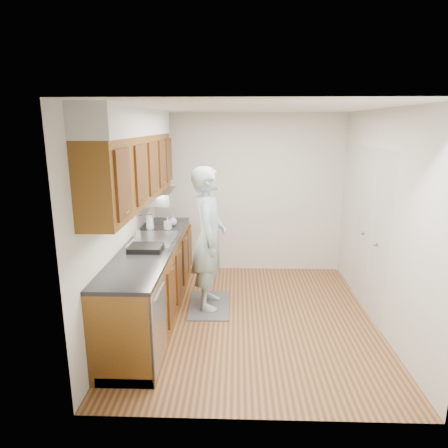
% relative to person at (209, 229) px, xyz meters
% --- Properties ---
extents(floor, '(3.50, 3.50, 0.00)m').
position_rel_person_xyz_m(floor, '(0.53, -0.33, -1.05)').
color(floor, olive).
rests_on(floor, ground).
extents(ceiling, '(3.50, 3.50, 0.00)m').
position_rel_person_xyz_m(ceiling, '(0.53, -0.33, 1.45)').
color(ceiling, white).
rests_on(ceiling, wall_left).
extents(wall_left, '(0.02, 3.50, 2.50)m').
position_rel_person_xyz_m(wall_left, '(-0.97, -0.33, 0.20)').
color(wall_left, silver).
rests_on(wall_left, floor).
extents(wall_right, '(0.02, 3.50, 2.50)m').
position_rel_person_xyz_m(wall_right, '(2.03, -0.33, 0.20)').
color(wall_right, silver).
rests_on(wall_right, floor).
extents(wall_back, '(3.00, 0.02, 2.50)m').
position_rel_person_xyz_m(wall_back, '(0.53, 1.42, 0.20)').
color(wall_back, silver).
rests_on(wall_back, floor).
extents(counter, '(0.64, 2.80, 1.30)m').
position_rel_person_xyz_m(counter, '(-0.67, -0.33, -0.56)').
color(counter, brown).
rests_on(counter, floor).
extents(upper_cabinets, '(0.47, 2.80, 1.21)m').
position_rel_person_xyz_m(upper_cabinets, '(-0.81, -0.28, 0.90)').
color(upper_cabinets, brown).
rests_on(upper_cabinets, wall_left).
extents(closet_door, '(0.02, 1.22, 2.05)m').
position_rel_person_xyz_m(closet_door, '(2.01, -0.03, -0.02)').
color(closet_door, white).
rests_on(closet_door, wall_right).
extents(floor_mat, '(0.54, 0.89, 0.02)m').
position_rel_person_xyz_m(floor_mat, '(0.00, 0.00, -1.04)').
color(floor_mat, slate).
rests_on(floor_mat, floor).
extents(person, '(0.49, 0.73, 2.06)m').
position_rel_person_xyz_m(person, '(0.00, 0.00, 0.00)').
color(person, '#9BB9BD').
rests_on(person, floor_mat).
extents(soap_bottle_a, '(0.13, 0.13, 0.29)m').
position_rel_person_xyz_m(soap_bottle_a, '(-0.82, 0.34, 0.04)').
color(soap_bottle_a, silver).
rests_on(soap_bottle_a, counter).
extents(soap_bottle_b, '(0.10, 0.10, 0.17)m').
position_rel_person_xyz_m(soap_bottle_b, '(-0.58, 0.38, -0.02)').
color(soap_bottle_b, silver).
rests_on(soap_bottle_b, counter).
extents(soap_bottle_c, '(0.18, 0.18, 0.16)m').
position_rel_person_xyz_m(soap_bottle_c, '(-0.55, 0.57, -0.02)').
color(soap_bottle_c, silver).
rests_on(soap_bottle_c, counter).
extents(dish_rack, '(0.37, 0.31, 0.06)m').
position_rel_person_xyz_m(dish_rack, '(-0.67, -0.57, -0.08)').
color(dish_rack, black).
rests_on(dish_rack, counter).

